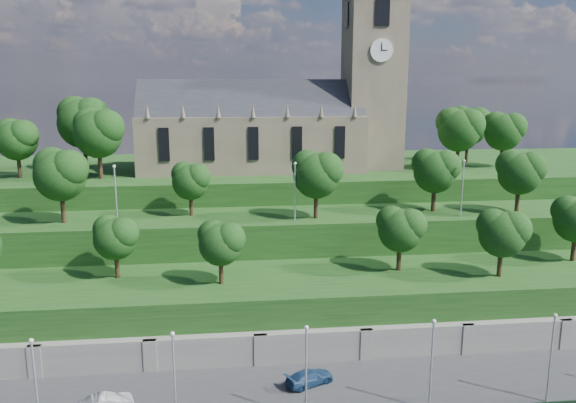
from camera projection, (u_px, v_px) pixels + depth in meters
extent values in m
cube|color=#2D2D30|center=(323.00, 402.00, 47.86)|extent=(160.00, 12.00, 2.00)
cube|color=slate|center=(312.00, 353.00, 53.37)|extent=(160.00, 2.00, 5.00)
cube|color=slate|center=(36.00, 372.00, 49.90)|extent=(1.20, 0.60, 5.00)
cube|color=slate|center=(151.00, 366.00, 50.98)|extent=(1.20, 0.60, 5.00)
cube|color=slate|center=(261.00, 360.00, 52.06)|extent=(1.20, 0.60, 5.00)
cube|color=slate|center=(366.00, 354.00, 53.14)|extent=(1.20, 0.60, 5.00)
cube|color=slate|center=(467.00, 349.00, 54.21)|extent=(1.20, 0.60, 5.00)
cube|color=slate|center=(564.00, 344.00, 55.29)|extent=(1.20, 0.60, 5.00)
cube|color=#183E14|center=(304.00, 313.00, 58.89)|extent=(160.00, 12.00, 8.00)
cube|color=#183E14|center=(292.00, 262.00, 69.16)|extent=(160.00, 10.00, 12.00)
cube|color=#183E14|center=(276.00, 212.00, 89.24)|extent=(160.00, 32.00, 15.00)
cube|color=brown|center=(251.00, 142.00, 82.51)|extent=(32.00, 12.00, 8.00)
cube|color=#212329|center=(251.00, 115.00, 81.66)|extent=(32.00, 10.18, 10.18)
cone|color=brown|center=(147.00, 111.00, 74.14)|extent=(0.70, 0.70, 1.80)
cone|color=brown|center=(183.00, 111.00, 74.64)|extent=(0.70, 0.70, 1.80)
cone|color=brown|center=(218.00, 111.00, 75.14)|extent=(0.70, 0.70, 1.80)
cone|color=brown|center=(253.00, 111.00, 75.64)|extent=(0.70, 0.70, 1.80)
cone|color=brown|center=(287.00, 111.00, 76.15)|extent=(0.70, 0.70, 1.80)
cone|color=brown|center=(321.00, 110.00, 76.65)|extent=(0.70, 0.70, 1.80)
cone|color=brown|center=(355.00, 110.00, 77.15)|extent=(0.70, 0.70, 1.80)
cube|color=black|center=(164.00, 145.00, 75.20)|extent=(1.40, 0.25, 4.50)
cube|color=black|center=(209.00, 144.00, 75.85)|extent=(1.40, 0.25, 4.50)
cube|color=black|center=(253.00, 143.00, 76.49)|extent=(1.40, 0.25, 4.50)
cube|color=black|center=(297.00, 143.00, 77.14)|extent=(1.40, 0.25, 4.50)
cube|color=black|center=(340.00, 142.00, 77.79)|extent=(1.40, 0.25, 4.50)
cube|color=brown|center=(373.00, 83.00, 82.66)|extent=(8.00, 8.00, 25.00)
cube|color=black|center=(383.00, 13.00, 76.69)|extent=(2.00, 0.25, 3.50)
cube|color=black|center=(368.00, 19.00, 84.62)|extent=(2.00, 0.25, 3.50)
cube|color=black|center=(347.00, 16.00, 80.22)|extent=(0.25, 2.00, 3.50)
cube|color=black|center=(402.00, 16.00, 81.10)|extent=(0.25, 2.00, 3.50)
cylinder|color=white|center=(381.00, 50.00, 77.71)|extent=(3.20, 0.30, 3.20)
cylinder|color=white|center=(401.00, 52.00, 82.15)|extent=(0.30, 3.20, 3.20)
cube|color=black|center=(382.00, 47.00, 77.43)|extent=(0.12, 0.05, 1.10)
cube|color=black|center=(385.00, 50.00, 77.58)|extent=(0.80, 0.05, 0.12)
cylinder|color=black|center=(117.00, 264.00, 57.63)|extent=(0.49, 0.49, 2.82)
sphere|color=black|center=(115.00, 239.00, 57.05)|extent=(4.39, 4.39, 4.39)
sphere|color=black|center=(123.00, 233.00, 56.58)|extent=(3.29, 3.29, 3.29)
sphere|color=black|center=(108.00, 229.00, 57.32)|extent=(3.07, 3.07, 3.07)
cylinder|color=black|center=(221.00, 270.00, 55.86)|extent=(0.48, 0.48, 2.79)
sphere|color=black|center=(221.00, 244.00, 55.30)|extent=(4.34, 4.34, 4.34)
sphere|color=black|center=(229.00, 239.00, 54.83)|extent=(3.25, 3.25, 3.25)
sphere|color=black|center=(213.00, 234.00, 55.56)|extent=(3.04, 3.04, 3.04)
cylinder|color=black|center=(399.00, 257.00, 59.82)|extent=(0.49, 0.49, 3.00)
sphere|color=black|center=(400.00, 230.00, 59.21)|extent=(4.67, 4.67, 4.67)
sphere|color=black|center=(410.00, 225.00, 58.71)|extent=(3.50, 3.50, 3.50)
sphere|color=black|center=(391.00, 221.00, 59.49)|extent=(3.27, 3.27, 3.27)
cylinder|color=black|center=(500.00, 262.00, 57.96)|extent=(0.50, 0.50, 3.05)
sphere|color=black|center=(502.00, 235.00, 57.34)|extent=(4.74, 4.74, 4.74)
sphere|color=black|center=(514.00, 229.00, 56.83)|extent=(3.55, 3.55, 3.55)
sphere|color=black|center=(492.00, 224.00, 57.62)|extent=(3.32, 3.32, 3.32)
cylinder|color=black|center=(574.00, 247.00, 62.98)|extent=(0.50, 0.50, 3.18)
sphere|color=black|center=(567.00, 211.00, 62.63)|extent=(3.46, 3.46, 3.46)
cylinder|color=black|center=(63.00, 207.00, 63.69)|extent=(0.52, 0.52, 3.70)
sphere|color=black|center=(60.00, 176.00, 62.94)|extent=(5.75, 5.75, 5.75)
sphere|color=black|center=(69.00, 169.00, 62.32)|extent=(4.32, 4.32, 4.32)
sphere|color=black|center=(52.00, 165.00, 63.29)|extent=(4.03, 4.03, 4.03)
cylinder|color=black|center=(191.00, 204.00, 67.27)|extent=(0.48, 0.48, 2.79)
sphere|color=black|center=(190.00, 182.00, 66.70)|extent=(4.34, 4.34, 4.34)
sphere|color=black|center=(197.00, 177.00, 66.24)|extent=(3.25, 3.25, 3.25)
sphere|color=black|center=(184.00, 174.00, 66.97)|extent=(3.04, 3.04, 3.04)
cylinder|color=black|center=(316.00, 204.00, 65.87)|extent=(0.51, 0.51, 3.46)
sphere|color=black|center=(316.00, 176.00, 65.16)|extent=(5.38, 5.38, 5.38)
sphere|color=black|center=(326.00, 169.00, 64.59)|extent=(4.04, 4.04, 4.04)
sphere|color=black|center=(307.00, 166.00, 65.49)|extent=(3.77, 3.77, 3.77)
cylinder|color=black|center=(434.00, 198.00, 69.45)|extent=(0.51, 0.51, 3.34)
sphere|color=black|center=(435.00, 172.00, 68.77)|extent=(5.20, 5.20, 5.20)
sphere|color=black|center=(445.00, 166.00, 68.21)|extent=(3.90, 3.90, 3.90)
sphere|color=black|center=(426.00, 163.00, 69.08)|extent=(3.64, 3.64, 3.64)
cylinder|color=black|center=(517.00, 199.00, 68.57)|extent=(0.51, 0.51, 3.32)
sphere|color=black|center=(520.00, 174.00, 67.90)|extent=(5.17, 5.17, 5.17)
sphere|color=black|center=(531.00, 168.00, 67.34)|extent=(3.88, 3.88, 3.88)
sphere|color=black|center=(511.00, 164.00, 68.21)|extent=(3.62, 3.62, 3.62)
cylinder|color=black|center=(19.00, 165.00, 75.69)|extent=(0.51, 0.51, 3.45)
sphere|color=black|center=(17.00, 140.00, 74.99)|extent=(5.37, 5.37, 5.37)
sphere|color=black|center=(23.00, 135.00, 74.42)|extent=(4.02, 4.02, 4.02)
sphere|color=black|center=(10.00, 132.00, 75.32)|extent=(3.76, 3.76, 3.76)
cylinder|color=black|center=(85.00, 154.00, 82.19)|extent=(0.57, 0.57, 4.62)
sphere|color=black|center=(83.00, 124.00, 81.25)|extent=(7.19, 7.19, 7.19)
sphere|color=black|center=(92.00, 116.00, 80.48)|extent=(5.39, 5.39, 5.39)
sphere|color=black|center=(75.00, 113.00, 81.68)|extent=(5.03, 5.03, 5.03)
cylinder|color=black|center=(100.00, 164.00, 74.88)|extent=(0.54, 0.54, 4.06)
sphere|color=black|center=(98.00, 134.00, 74.05)|extent=(6.32, 6.32, 6.32)
sphere|color=black|center=(106.00, 127.00, 73.37)|extent=(4.74, 4.74, 4.74)
sphere|color=black|center=(90.00, 124.00, 74.43)|extent=(4.42, 4.42, 4.42)
cylinder|color=black|center=(457.00, 157.00, 82.29)|extent=(0.53, 0.53, 3.93)
sphere|color=black|center=(459.00, 131.00, 81.48)|extent=(6.12, 6.12, 6.12)
sphere|color=black|center=(469.00, 125.00, 80.83)|extent=(4.59, 4.59, 4.59)
sphere|color=black|center=(451.00, 122.00, 81.86)|extent=(4.28, 4.28, 4.28)
cylinder|color=black|center=(467.00, 150.00, 90.60)|extent=(0.53, 0.53, 3.86)
sphere|color=black|center=(469.00, 127.00, 89.82)|extent=(6.00, 6.00, 6.00)
sphere|color=black|center=(478.00, 121.00, 89.18)|extent=(4.50, 4.50, 4.50)
sphere|color=black|center=(461.00, 119.00, 90.18)|extent=(4.20, 4.20, 4.20)
cylinder|color=black|center=(502.00, 155.00, 85.11)|extent=(0.52, 0.52, 3.60)
sphere|color=black|center=(503.00, 132.00, 84.37)|extent=(5.61, 5.61, 5.61)
sphere|color=black|center=(513.00, 127.00, 83.77)|extent=(4.21, 4.21, 4.21)
sphere|color=black|center=(496.00, 124.00, 84.71)|extent=(3.93, 3.93, 3.93)
cylinder|color=#B2B2B7|center=(36.00, 389.00, 41.09)|extent=(0.16, 0.16, 7.46)
sphere|color=silver|center=(31.00, 341.00, 40.28)|extent=(0.36, 0.36, 0.36)
cylinder|color=#B2B2B7|center=(175.00, 381.00, 42.17)|extent=(0.16, 0.16, 7.46)
sphere|color=silver|center=(172.00, 334.00, 41.36)|extent=(0.36, 0.36, 0.36)
cylinder|color=#B2B2B7|center=(306.00, 374.00, 43.25)|extent=(0.16, 0.16, 7.46)
sphere|color=silver|center=(306.00, 328.00, 42.44)|extent=(0.36, 0.36, 0.36)
cylinder|color=#B2B2B7|center=(431.00, 367.00, 44.33)|extent=(0.16, 0.16, 7.46)
sphere|color=silver|center=(434.00, 321.00, 43.52)|extent=(0.36, 0.36, 0.36)
cylinder|color=#B2B2B7|center=(550.00, 360.00, 45.40)|extent=(0.16, 0.16, 7.46)
sphere|color=silver|center=(555.00, 316.00, 44.59)|extent=(0.36, 0.36, 0.36)
cylinder|color=#B2B2B7|center=(116.00, 197.00, 62.13)|extent=(0.16, 0.16, 6.56)
sphere|color=silver|center=(114.00, 166.00, 61.41)|extent=(0.36, 0.36, 0.36)
cylinder|color=#B2B2B7|center=(295.00, 193.00, 64.29)|extent=(0.16, 0.16, 6.56)
sphere|color=silver|center=(295.00, 164.00, 63.57)|extent=(0.36, 0.36, 0.36)
cylinder|color=#B2B2B7|center=(462.00, 189.00, 66.44)|extent=(0.16, 0.16, 6.56)
sphere|color=silver|center=(464.00, 161.00, 65.73)|extent=(0.36, 0.36, 0.36)
imported|color=#9A9A9E|center=(106.00, 403.00, 44.75)|extent=(4.41, 2.64, 1.37)
imported|color=navy|center=(310.00, 377.00, 48.72)|extent=(4.73, 3.42, 1.27)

